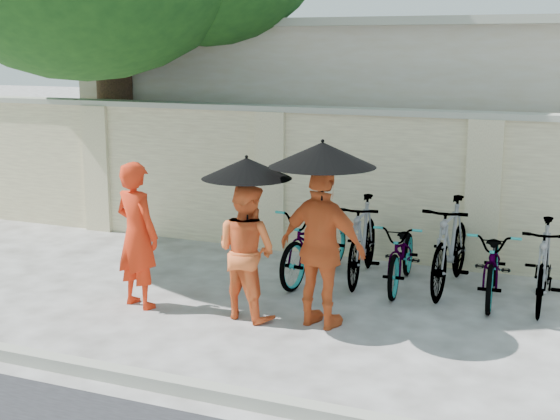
% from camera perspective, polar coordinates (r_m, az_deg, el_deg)
% --- Properties ---
extents(ground, '(80.00, 80.00, 0.00)m').
position_cam_1_polar(ground, '(8.39, -2.80, -8.41)').
color(ground, silver).
extents(kerb, '(40.00, 0.16, 0.12)m').
position_cam_1_polar(kerb, '(6.99, -9.01, -12.31)').
color(kerb, '#A3A494').
rests_on(kerb, ground).
extents(compound_wall, '(20.00, 0.30, 2.00)m').
position_cam_1_polar(compound_wall, '(10.73, 9.47, 1.49)').
color(compound_wall, '#F3E9B5').
rests_on(compound_wall, ground).
extents(building_behind, '(14.00, 6.00, 3.20)m').
position_cam_1_polar(building_behind, '(14.21, 17.16, 6.08)').
color(building_behind, silver).
rests_on(building_behind, ground).
extents(monk_left, '(0.70, 0.56, 1.67)m').
position_cam_1_polar(monk_left, '(8.89, -10.42, -1.81)').
color(monk_left, red).
rests_on(monk_left, ground).
extents(monk_center, '(0.84, 0.73, 1.49)m').
position_cam_1_polar(monk_center, '(8.42, -2.48, -3.01)').
color(monk_center, orange).
rests_on(monk_center, ground).
extents(parasol_center, '(0.95, 0.95, 0.93)m').
position_cam_1_polar(parasol_center, '(8.14, -2.46, 3.07)').
color(parasol_center, black).
rests_on(parasol_center, ground).
extents(monk_right, '(1.06, 0.61, 1.70)m').
position_cam_1_polar(monk_right, '(8.11, 3.11, -2.81)').
color(monk_right, orange).
rests_on(monk_right, ground).
extents(parasol_right, '(1.09, 1.09, 1.00)m').
position_cam_1_polar(parasol_right, '(7.84, 3.13, 4.07)').
color(parasol_right, black).
rests_on(parasol_right, ground).
extents(bike_0, '(0.81, 1.86, 0.95)m').
position_cam_1_polar(bike_0, '(9.87, 2.65, -2.39)').
color(bike_0, gray).
rests_on(bike_0, ground).
extents(bike_1, '(0.69, 1.79, 1.05)m').
position_cam_1_polar(bike_1, '(9.88, 6.05, -2.14)').
color(bike_1, gray).
rests_on(bike_1, ground).
extents(bike_2, '(0.71, 1.67, 0.85)m').
position_cam_1_polar(bike_2, '(9.64, 8.94, -3.17)').
color(bike_2, gray).
rests_on(bike_2, ground).
extents(bike_3, '(0.57, 1.86, 1.11)m').
position_cam_1_polar(bike_3, '(9.63, 12.34, -2.52)').
color(bike_3, gray).
rests_on(bike_3, ground).
extents(bike_4, '(0.73, 1.72, 0.88)m').
position_cam_1_polar(bike_4, '(9.40, 15.39, -3.77)').
color(bike_4, gray).
rests_on(bike_4, ground).
extents(bike_5, '(0.50, 1.65, 0.98)m').
position_cam_1_polar(bike_5, '(9.31, 18.74, -3.79)').
color(bike_5, gray).
rests_on(bike_5, ground).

